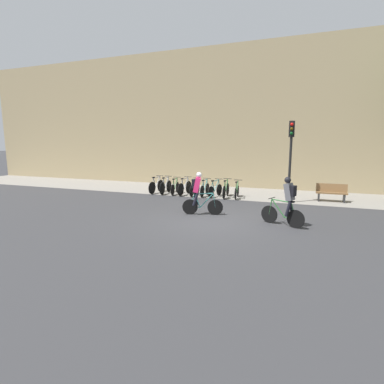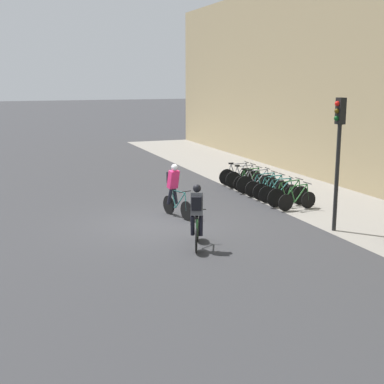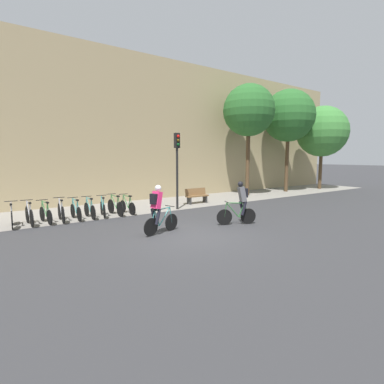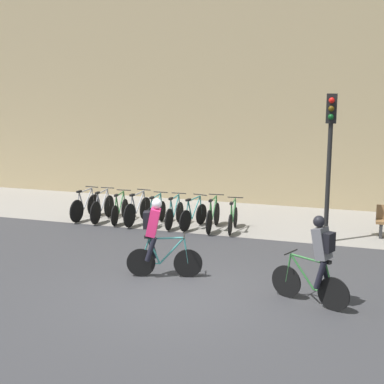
% 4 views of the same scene
% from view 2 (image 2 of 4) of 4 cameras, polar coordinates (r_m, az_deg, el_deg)
% --- Properties ---
extents(ground, '(200.00, 200.00, 0.00)m').
position_cam_2_polar(ground, '(16.85, -3.70, -3.46)').
color(ground, '#333335').
extents(kerb_strip, '(44.00, 4.50, 0.01)m').
position_cam_2_polar(kerb_strip, '(19.83, 15.28, -1.48)').
color(kerb_strip, gray).
rests_on(kerb_strip, ground).
extents(cyclist_pink, '(1.62, 0.61, 1.76)m').
position_cam_2_polar(cyclist_pink, '(17.60, -1.90, 0.40)').
color(cyclist_pink, black).
rests_on(cyclist_pink, ground).
extents(cyclist_grey, '(1.54, 0.74, 1.76)m').
position_cam_2_polar(cyclist_grey, '(14.21, 0.52, -2.42)').
color(cyclist_grey, black).
rests_on(cyclist_grey, ground).
extents(parked_bike_0, '(0.46, 1.67, 0.99)m').
position_cam_2_polar(parked_bike_0, '(23.05, 4.87, 1.79)').
color(parked_bike_0, black).
rests_on(parked_bike_0, ground).
extents(parked_bike_1, '(0.46, 1.70, 0.99)m').
position_cam_2_polar(parked_bike_1, '(22.52, 5.53, 1.53)').
color(parked_bike_1, black).
rests_on(parked_bike_1, ground).
extents(parked_bike_2, '(0.46, 1.60, 0.95)m').
position_cam_2_polar(parked_bike_2, '(22.00, 6.22, 1.19)').
color(parked_bike_2, black).
rests_on(parked_bike_2, ground).
extents(parked_bike_3, '(0.46, 1.76, 0.99)m').
position_cam_2_polar(parked_bike_3, '(21.47, 6.94, 0.99)').
color(parked_bike_3, black).
rests_on(parked_bike_3, ground).
extents(parked_bike_4, '(0.46, 1.66, 0.95)m').
position_cam_2_polar(parked_bike_4, '(20.95, 7.70, 0.62)').
color(parked_bike_4, black).
rests_on(parked_bike_4, ground).
extents(parked_bike_5, '(0.46, 1.61, 0.96)m').
position_cam_2_polar(parked_bike_5, '(20.44, 8.50, 0.31)').
color(parked_bike_5, black).
rests_on(parked_bike_5, ground).
extents(parked_bike_6, '(0.49, 1.58, 0.95)m').
position_cam_2_polar(parked_bike_6, '(19.93, 9.34, -0.02)').
color(parked_bike_6, black).
rests_on(parked_bike_6, ground).
extents(parked_bike_7, '(0.46, 1.74, 0.98)m').
position_cam_2_polar(parked_bike_7, '(19.42, 10.23, -0.31)').
color(parked_bike_7, black).
rests_on(parked_bike_7, ground).
extents(parked_bike_8, '(0.46, 1.55, 0.94)m').
position_cam_2_polar(parked_bike_8, '(18.93, 11.15, -0.76)').
color(parked_bike_8, black).
rests_on(parked_bike_8, ground).
extents(traffic_light_pole, '(0.26, 0.30, 3.95)m').
position_cam_2_polar(traffic_light_pole, '(16.18, 15.37, 5.32)').
color(traffic_light_pole, black).
rests_on(traffic_light_pole, ground).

